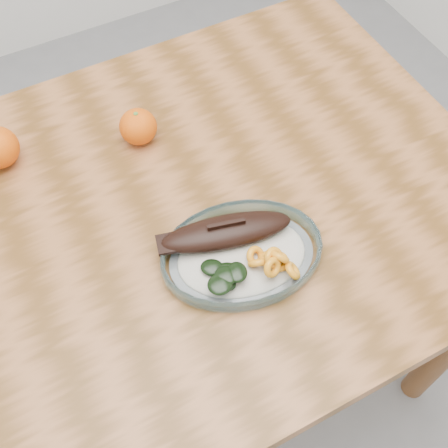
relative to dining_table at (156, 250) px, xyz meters
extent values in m
plane|color=slate|center=(0.00, 0.00, -0.65)|extent=(3.00, 3.00, 0.00)
cube|color=brown|center=(0.00, 0.00, 0.08)|extent=(1.20, 0.80, 0.04)
cylinder|color=brown|center=(0.54, 0.34, -0.30)|extent=(0.06, 0.06, 0.71)
ellipsoid|color=white|center=(0.10, -0.14, 0.10)|extent=(0.52, 0.42, 0.01)
torus|color=#88C1D2|center=(0.10, -0.14, 0.11)|extent=(0.55, 0.55, 0.03)
ellipsoid|color=silver|center=(0.10, -0.14, 0.12)|extent=(0.47, 0.37, 0.02)
ellipsoid|color=black|center=(0.09, -0.10, 0.15)|extent=(0.22, 0.11, 0.04)
ellipsoid|color=black|center=(0.09, -0.10, 0.14)|extent=(0.19, 0.09, 0.02)
cube|color=black|center=(0.00, -0.07, 0.15)|extent=(0.05, 0.04, 0.01)
cube|color=black|center=(0.09, -0.10, 0.16)|extent=(0.06, 0.02, 0.02)
torus|color=orange|center=(0.14, -0.18, 0.14)|extent=(0.03, 0.04, 0.02)
torus|color=orange|center=(0.11, -0.15, 0.14)|extent=(0.05, 0.04, 0.04)
torus|color=orange|center=(0.13, -0.16, 0.14)|extent=(0.05, 0.04, 0.03)
torus|color=orange|center=(0.11, -0.16, 0.14)|extent=(0.04, 0.03, 0.04)
torus|color=orange|center=(0.15, -0.20, 0.14)|extent=(0.04, 0.05, 0.04)
torus|color=orange|center=(0.12, -0.19, 0.15)|extent=(0.04, 0.04, 0.04)
torus|color=orange|center=(0.14, -0.18, 0.15)|extent=(0.03, 0.05, 0.04)
torus|color=orange|center=(0.13, -0.17, 0.15)|extent=(0.04, 0.03, 0.04)
ellipsoid|color=black|center=(0.05, -0.17, 0.14)|extent=(0.03, 0.04, 0.01)
ellipsoid|color=black|center=(0.05, -0.14, 0.14)|extent=(0.05, 0.05, 0.01)
ellipsoid|color=black|center=(0.06, -0.15, 0.14)|extent=(0.04, 0.04, 0.01)
ellipsoid|color=black|center=(0.04, -0.17, 0.15)|extent=(0.04, 0.04, 0.01)
ellipsoid|color=black|center=(0.05, -0.17, 0.15)|extent=(0.04, 0.04, 0.01)
ellipsoid|color=black|center=(0.07, -0.17, 0.15)|extent=(0.04, 0.05, 0.01)
sphere|color=#DF4C04|center=(0.05, 0.17, 0.13)|extent=(0.07, 0.07, 0.07)
camera|label=1|loc=(-0.13, -0.51, 0.87)|focal=45.00mm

